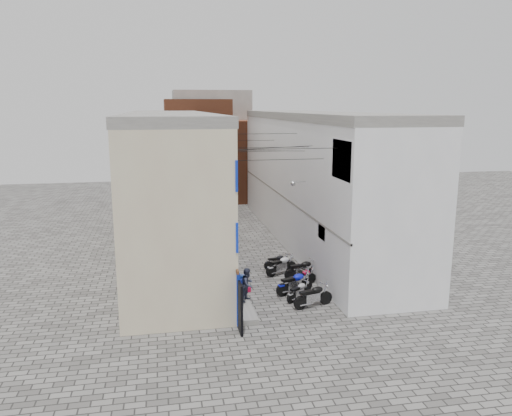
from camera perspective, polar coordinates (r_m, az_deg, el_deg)
ground at (r=22.75m, az=4.41°, el=-12.87°), size 90.00×90.00×0.00m
plinth at (r=34.41m, az=-4.65°, el=-4.10°), size 0.90×26.00×0.25m
building_left at (r=33.26m, az=-9.79°, el=2.93°), size 5.10×27.00×9.00m
building_right at (r=34.95m, az=6.81°, el=3.45°), size 5.94×26.00×9.00m
building_far_brick_left at (r=48.28m, az=-6.69°, el=6.27°), size 6.00×6.00×10.00m
building_far_brick_right at (r=50.97m, az=-1.20°, el=5.50°), size 5.00×6.00×8.00m
building_far_concrete at (r=54.37m, az=-5.07°, el=7.42°), size 8.00×5.00×11.00m
far_shopfront at (r=46.22m, az=-3.84°, el=1.34°), size 2.00×0.30×2.40m
overhead_wires at (r=28.24m, az=0.51°, el=6.95°), size 5.80×13.02×1.32m
motorcycle_a at (r=24.18m, az=6.56°, el=-9.83°), size 2.19×1.17×1.21m
motorcycle_b at (r=24.98m, az=4.95°, el=-9.36°), size 1.71×1.39×0.98m
motorcycle_c at (r=25.71m, az=4.44°, el=-8.43°), size 2.25×1.34×1.24m
motorcycle_d at (r=26.91m, az=5.45°, el=-7.79°), size 1.79×1.26×1.00m
motorcycle_e at (r=27.80m, az=5.31°, el=-6.91°), size 2.19×1.02×1.22m
motorcycle_f at (r=28.46m, az=2.92°, el=-6.45°), size 2.15×1.43×1.20m
motorcycle_g at (r=29.45m, az=2.45°, el=-6.05°), size 1.74×0.84×0.97m
person_a at (r=26.96m, az=-2.88°, el=-6.39°), size 0.50×0.67×1.68m
person_b at (r=24.08m, az=-0.97°, el=-8.71°), size 0.96×0.99×1.61m
water_jug_near at (r=26.63m, az=-1.55°, el=-8.59°), size 0.36×0.36×0.44m
water_jug_far at (r=26.95m, az=-1.68°, el=-8.23°), size 0.45×0.45×0.54m
red_crate at (r=26.11m, az=-1.05°, el=-9.24°), size 0.42×0.32×0.25m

